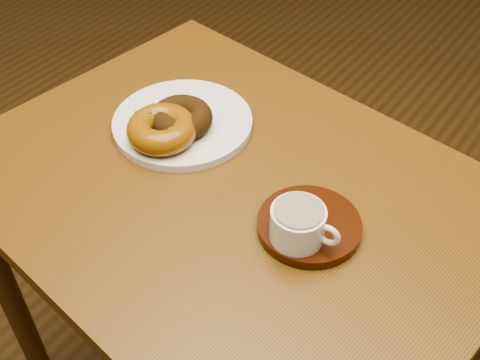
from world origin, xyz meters
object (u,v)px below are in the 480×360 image
Objects in this scene: saucer at (309,225)px; donut_plate at (183,123)px; cafe_table at (231,237)px; coffee_cup at (299,224)px.

donut_plate is at bearing 165.88° from saucer.
saucer is (0.15, -0.01, 0.14)m from cafe_table.
donut_plate is at bearing 153.45° from coffee_cup.
donut_plate is at bearing 163.26° from cafe_table.
saucer reaches higher than donut_plate.
donut_plate is 0.32m from saucer.
saucer is (0.31, -0.08, 0.00)m from donut_plate.
coffee_cup reaches higher than cafe_table.
saucer is 1.49× the size of coffee_cup.
cafe_table is at bearing 176.77° from saucer.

